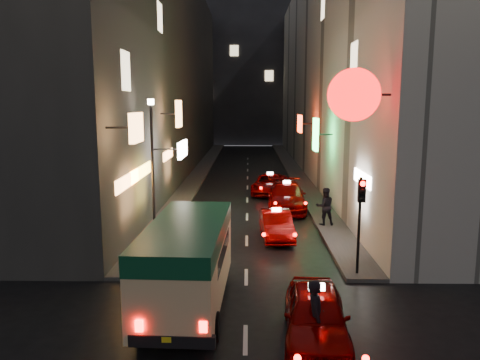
# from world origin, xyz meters

# --- Properties ---
(building_left) EXTENTS (7.70, 52.00, 18.00)m
(building_left) POSITION_xyz_m (-8.00, 33.99, 9.00)
(building_left) COLOR #3A3735
(building_left) RESTS_ON ground
(building_right) EXTENTS (8.19, 52.00, 18.00)m
(building_right) POSITION_xyz_m (8.00, 33.99, 9.00)
(building_right) COLOR #AAA69C
(building_right) RESTS_ON ground
(building_far) EXTENTS (30.00, 10.00, 22.00)m
(building_far) POSITION_xyz_m (0.00, 66.00, 11.00)
(building_far) COLOR #36363B
(building_far) RESTS_ON ground
(sidewalk_left) EXTENTS (1.50, 52.00, 0.15)m
(sidewalk_left) POSITION_xyz_m (-4.25, 34.00, 0.07)
(sidewalk_left) COLOR #4C4A46
(sidewalk_left) RESTS_ON ground
(sidewalk_right) EXTENTS (1.50, 52.00, 0.15)m
(sidewalk_right) POSITION_xyz_m (4.25, 34.00, 0.07)
(sidewalk_right) COLOR #4C4A46
(sidewalk_right) RESTS_ON ground
(minibus) EXTENTS (2.41, 6.28, 2.67)m
(minibus) POSITION_xyz_m (-1.77, 5.94, 1.69)
(minibus) COLOR beige
(minibus) RESTS_ON ground
(taxi_near) EXTENTS (2.52, 5.29, 1.81)m
(taxi_near) POSITION_xyz_m (1.85, 4.00, 0.82)
(taxi_near) COLOR #760100
(taxi_near) RESTS_ON ground
(taxi_second) EXTENTS (2.13, 4.71, 1.64)m
(taxi_second) POSITION_xyz_m (1.37, 13.49, 0.74)
(taxi_second) COLOR #760100
(taxi_second) RESTS_ON ground
(taxi_third) EXTENTS (2.59, 5.78, 1.98)m
(taxi_third) POSITION_xyz_m (2.32, 19.40, 0.90)
(taxi_third) COLOR #760100
(taxi_third) RESTS_ON ground
(taxi_far) EXTENTS (2.72, 5.14, 1.73)m
(taxi_far) POSITION_xyz_m (1.56, 24.20, 0.78)
(taxi_far) COLOR #760100
(taxi_far) RESTS_ON ground
(pedestrian_crossing) EXTENTS (0.49, 0.72, 2.13)m
(pedestrian_crossing) POSITION_xyz_m (1.76, 3.44, 1.07)
(pedestrian_crossing) COLOR black
(pedestrian_crossing) RESTS_ON ground
(pedestrian_sidewalk) EXTENTS (0.85, 0.57, 2.14)m
(pedestrian_sidewalk) POSITION_xyz_m (3.90, 15.36, 1.22)
(pedestrian_sidewalk) COLOR black
(pedestrian_sidewalk) RESTS_ON sidewalk_right
(traffic_light) EXTENTS (0.26, 0.43, 3.50)m
(traffic_light) POSITION_xyz_m (4.00, 8.47, 2.69)
(traffic_light) COLOR black
(traffic_light) RESTS_ON sidewalk_right
(lamp_post) EXTENTS (0.28, 0.28, 6.22)m
(lamp_post) POSITION_xyz_m (-4.20, 13.00, 3.72)
(lamp_post) COLOR black
(lamp_post) RESTS_ON sidewalk_left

